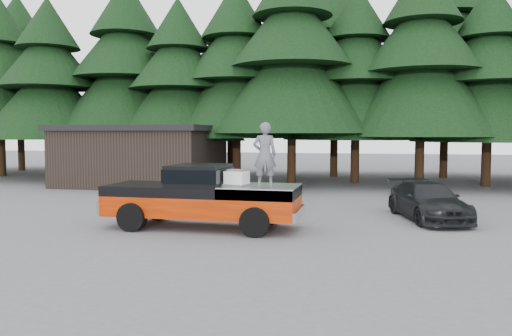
% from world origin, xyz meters
% --- Properties ---
extents(ground, '(120.00, 120.00, 0.00)m').
position_xyz_m(ground, '(0.00, 0.00, 0.00)').
color(ground, '#525255').
rests_on(ground, ground).
extents(pickup_truck, '(6.00, 2.04, 1.33)m').
position_xyz_m(pickup_truck, '(-1.58, 0.68, 0.67)').
color(pickup_truck, '#C92C00').
rests_on(pickup_truck, ground).
extents(truck_cab, '(1.66, 1.90, 0.59)m').
position_xyz_m(truck_cab, '(-1.68, 0.68, 1.62)').
color(truck_cab, black).
rests_on(truck_cab, pickup_truck).
extents(air_compressor, '(0.71, 0.63, 0.41)m').
position_xyz_m(air_compressor, '(-0.44, 0.43, 1.54)').
color(air_compressor, silver).
rests_on(air_compressor, pickup_truck).
extents(man_on_bed, '(0.76, 0.58, 1.85)m').
position_xyz_m(man_on_bed, '(0.41, 0.36, 2.26)').
color(man_on_bed, '#57565E').
rests_on(man_on_bed, pickup_truck).
extents(parked_car, '(2.79, 4.57, 1.24)m').
position_xyz_m(parked_car, '(5.25, 3.76, 0.62)').
color(parked_car, black).
rests_on(parked_car, ground).
extents(utility_building, '(8.40, 6.40, 3.30)m').
position_xyz_m(utility_building, '(-9.00, 12.00, 1.67)').
color(utility_building, black).
rests_on(utility_building, ground).
extents(treeline, '(60.15, 16.05, 17.50)m').
position_xyz_m(treeline, '(0.42, 17.20, 7.72)').
color(treeline, black).
rests_on(treeline, ground).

